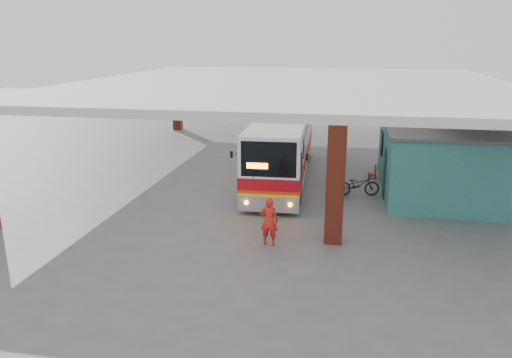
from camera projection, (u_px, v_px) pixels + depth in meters
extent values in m
plane|color=#515154|center=(262.00, 208.00, 20.44)|extent=(90.00, 90.00, 0.00)
cube|color=maroon|center=(336.00, 181.00, 16.48)|extent=(0.60, 0.60, 4.35)
cube|color=maroon|center=(340.00, 144.00, 22.16)|extent=(0.60, 0.60, 4.35)
cube|color=maroon|center=(343.00, 123.00, 27.84)|extent=(0.60, 0.60, 4.35)
cube|color=maroon|center=(177.00, 101.00, 37.62)|extent=(0.60, 0.60, 4.35)
cube|color=maroon|center=(448.00, 107.00, 34.17)|extent=(0.60, 0.60, 4.35)
cube|color=silver|center=(294.00, 84.00, 25.28)|extent=(21.00, 23.00, 0.30)
cube|color=#2D7165|center=(441.00, 158.00, 22.49)|extent=(5.00, 8.00, 3.00)
cube|color=#494949|center=(444.00, 124.00, 22.07)|extent=(5.20, 8.20, 0.12)
cube|color=#14382F|center=(385.00, 174.00, 21.64)|extent=(0.08, 0.95, 2.10)
cube|color=black|center=(382.00, 143.00, 24.28)|extent=(0.08, 1.20, 1.00)
cube|color=black|center=(381.00, 143.00, 24.28)|extent=(0.04, 1.30, 1.10)
cube|color=white|center=(283.00, 142.00, 24.38)|extent=(2.80, 11.48, 2.66)
cube|color=white|center=(281.00, 116.00, 23.09)|extent=(1.25, 2.89, 0.24)
cube|color=#95959A|center=(269.00, 203.00, 19.46)|extent=(2.41, 0.47, 0.66)
cube|color=#AD0C14|center=(283.00, 153.00, 24.52)|extent=(2.84, 11.48, 0.47)
cube|color=#D23E0B|center=(282.00, 159.00, 24.60)|extent=(2.84, 11.48, 0.12)
cube|color=yellow|center=(282.00, 161.00, 24.63)|extent=(2.84, 11.48, 0.09)
cube|color=black|center=(269.00, 159.00, 18.86)|extent=(2.13, 0.18, 1.38)
cube|color=black|center=(261.00, 130.00, 25.14)|extent=(0.37, 8.54, 0.85)
cube|color=black|center=(308.00, 131.00, 24.80)|extent=(0.37, 8.54, 0.85)
cube|color=#FF5905|center=(257.00, 166.00, 18.93)|extent=(0.81, 0.08, 0.21)
sphere|color=orange|center=(246.00, 203.00, 19.39)|extent=(0.17, 0.17, 0.17)
sphere|color=orange|center=(290.00, 205.00, 19.14)|extent=(0.17, 0.17, 0.17)
cube|color=yellow|center=(268.00, 209.00, 19.31)|extent=(0.43, 0.05, 0.11)
cylinder|color=black|center=(250.00, 191.00, 21.08)|extent=(0.34, 0.96, 0.95)
cylinder|color=black|center=(297.00, 193.00, 20.80)|extent=(0.34, 0.96, 0.95)
cylinder|color=black|center=(270.00, 153.00, 28.04)|extent=(0.34, 0.96, 0.95)
cylinder|color=black|center=(306.00, 155.00, 27.76)|extent=(0.34, 0.96, 0.95)
cylinder|color=black|center=(273.00, 149.00, 29.22)|extent=(0.34, 0.96, 0.95)
cylinder|color=black|center=(307.00, 150.00, 28.93)|extent=(0.34, 0.96, 0.95)
imported|color=black|center=(358.00, 185.00, 21.93)|extent=(2.01, 1.05, 1.00)
imported|color=red|center=(269.00, 221.00, 16.61)|extent=(0.62, 0.42, 1.67)
cube|color=red|center=(372.00, 174.00, 24.73)|extent=(0.40, 0.40, 0.05)
cube|color=red|center=(376.00, 170.00, 24.65)|extent=(0.07, 0.37, 0.53)
cylinder|color=black|center=(369.00, 177.00, 24.64)|extent=(0.03, 0.03, 0.18)
cylinder|color=black|center=(375.00, 178.00, 24.60)|extent=(0.03, 0.03, 0.18)
cylinder|color=black|center=(368.00, 176.00, 24.92)|extent=(0.03, 0.03, 0.18)
cylinder|color=black|center=(375.00, 176.00, 24.89)|extent=(0.03, 0.03, 0.18)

